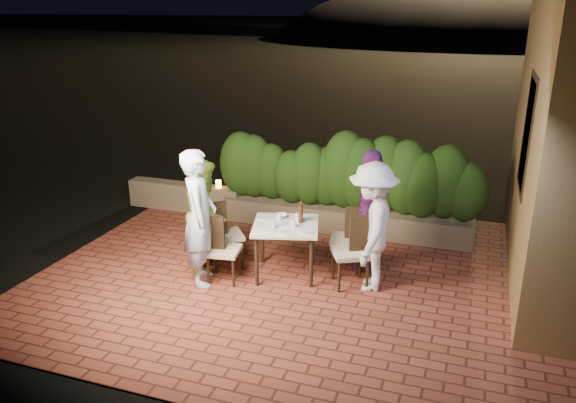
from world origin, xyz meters
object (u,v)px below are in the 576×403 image
at_px(chair_right_front, 351,251).
at_px(diner_green, 206,213).
at_px(chair_left_front, 224,249).
at_px(diner_white, 372,227).
at_px(dining_table, 286,249).
at_px(diner_blue, 200,218).
at_px(parapet_lamp, 218,184).
at_px(beer_bottle, 301,212).
at_px(chair_right_back, 346,238).
at_px(chair_left_back, 226,234).
at_px(diner_purple, 371,210).
at_px(bowl, 281,216).

xyz_separation_m(chair_right_front, diner_green, (-2.10, -0.04, 0.29)).
xyz_separation_m(chair_left_front, diner_white, (1.92, 0.47, 0.40)).
height_order(dining_table, diner_blue, diner_blue).
bearing_deg(parapet_lamp, chair_left_front, -62.72).
height_order(beer_bottle, diner_blue, diner_blue).
xyz_separation_m(diner_blue, diner_green, (-0.18, 0.52, -0.14)).
relative_size(chair_left_front, chair_right_back, 0.98).
height_order(chair_left_back, diner_green, diner_green).
bearing_deg(chair_left_back, diner_purple, -21.17).
bearing_deg(diner_blue, bowl, -70.22).
distance_m(chair_left_front, diner_green, 0.68).
relative_size(beer_bottle, chair_right_back, 0.33).
xyz_separation_m(chair_left_back, diner_purple, (1.96, 0.61, 0.38)).
distance_m(chair_right_back, diner_green, 2.02).
bearing_deg(diner_green, bowl, -93.48).
xyz_separation_m(diner_green, parapet_lamp, (-0.76, 1.94, -0.22)).
relative_size(diner_blue, parapet_lamp, 13.31).
distance_m(chair_right_back, diner_blue, 2.08).
xyz_separation_m(chair_left_front, parapet_lamp, (-1.20, 2.34, 0.11)).
xyz_separation_m(chair_left_front, diner_green, (-0.45, 0.39, 0.32)).
relative_size(chair_left_front, diner_white, 0.54).
xyz_separation_m(bowl, diner_blue, (-0.85, -0.83, 0.16)).
relative_size(dining_table, chair_left_front, 0.95).
bearing_deg(diner_blue, chair_left_back, -34.43).
bearing_deg(diner_blue, diner_purple, -85.02).
relative_size(chair_left_front, diner_blue, 0.50).
xyz_separation_m(chair_left_front, chair_right_front, (1.66, 0.43, 0.04)).
bearing_deg(diner_white, chair_left_front, -81.29).
xyz_separation_m(diner_blue, diner_white, (2.19, 0.59, -0.07)).
bearing_deg(chair_right_back, diner_white, 124.27).
height_order(chair_right_back, diner_white, diner_white).
bearing_deg(diner_purple, chair_left_front, -60.37).
height_order(dining_table, beer_bottle, beer_bottle).
relative_size(bowl, diner_blue, 0.09).
bearing_deg(beer_bottle, parapet_lamp, 140.32).
height_order(chair_right_back, diner_purple, diner_purple).
bearing_deg(dining_table, chair_right_front, -1.23).
distance_m(bowl, chair_right_front, 1.15).
bearing_deg(dining_table, chair_left_front, -148.26).
relative_size(diner_purple, parapet_lamp, 12.55).
xyz_separation_m(beer_bottle, chair_right_back, (0.57, 0.33, -0.43)).
distance_m(bowl, chair_left_front, 0.96).
xyz_separation_m(bowl, chair_left_front, (-0.58, -0.70, -0.31)).
distance_m(diner_white, parapet_lamp, 3.65).
height_order(chair_right_front, diner_purple, diner_purple).
relative_size(bowl, chair_right_front, 0.17).
bearing_deg(diner_blue, parapet_lamp, -3.89).
bearing_deg(chair_left_back, bowl, -18.91).
relative_size(bowl, chair_right_back, 0.18).
height_order(chair_right_back, parapet_lamp, chair_right_back).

